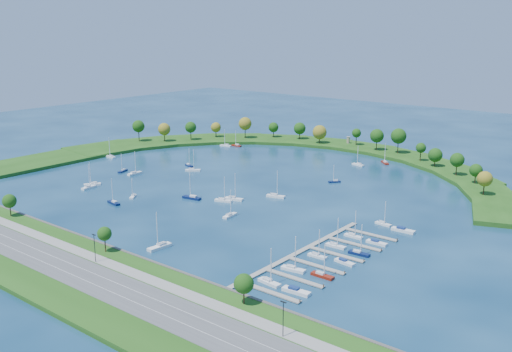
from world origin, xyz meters
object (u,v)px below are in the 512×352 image
Objects in this scene: moored_boat_7 at (223,200)px; docked_boat_7 at (359,252)px; moored_boat_14 at (358,164)px; docked_boat_10 at (383,223)px; docked_boat_2 at (293,268)px; docked_boat_6 at (336,245)px; moored_boat_4 at (335,181)px; docked_boat_11 at (403,230)px; docked_boat_8 at (353,235)px; moored_boat_11 at (385,162)px; moored_boat_19 at (193,170)px; harbor_tower at (348,140)px; moored_boat_10 at (123,170)px; docked_boat_3 at (322,275)px; docked_boat_5 at (344,262)px; moored_boat_5 at (114,202)px; moored_boat_8 at (135,173)px; docked_boat_4 at (317,255)px; moored_boat_15 at (230,215)px; moored_boat_3 at (236,145)px; moored_boat_12 at (89,187)px; moored_boat_17 at (234,198)px; docked_boat_0 at (269,281)px; moored_boat_1 at (189,165)px; moored_boat_0 at (92,184)px; moored_boat_2 at (133,196)px; moored_boat_13 at (160,246)px; moored_boat_16 at (226,145)px; docked_boat_1 at (296,291)px; dock_system at (316,257)px; docked_boat_9 at (376,243)px.

docked_boat_7 is at bearing -31.85° from moored_boat_7.
moored_boat_14 is 1.14× the size of docked_boat_10.
docked_boat_2 is 1.08× the size of docked_boat_6.
docked_boat_11 is at bearing 91.84° from moored_boat_4.
docked_boat_6 is 1.05× the size of docked_boat_8.
moored_boat_11 is 132.63m from docked_boat_8.
moored_boat_19 reaches higher than docked_boat_10.
docked_boat_6 reaches higher than harbor_tower.
docked_boat_3 is at bearing 54.47° from moored_boat_10.
moored_boat_5 is at bearing -169.28° from docked_boat_5.
moored_boat_11 reaches higher than docked_boat_3.
docked_boat_3 is at bearing 69.48° from moored_boat_4.
moored_boat_8 is 1.22× the size of docked_boat_4.
docked_boat_8 is at bearing -83.41° from moored_boat_15.
moored_boat_12 reaches higher than moored_boat_3.
moored_boat_17 reaches higher than docked_boat_0.
moored_boat_8 is at bearing 92.94° from moored_boat_11.
moored_boat_15 reaches higher than moored_boat_1.
moored_boat_1 is at bearing 135.39° from moored_boat_17.
moored_boat_2 is at bearing 121.62° from moored_boat_0.
moored_boat_13 reaches higher than moored_boat_12.
moored_boat_16 reaches higher than docked_boat_1.
moored_boat_13 is 44.63m from moored_boat_15.
docked_boat_8 is at bearing 89.50° from dock_system.
moored_boat_10 is at bearing -33.14° from moored_boat_5.
docked_boat_6 is (69.77, -22.34, -0.05)m from moored_boat_17.
docked_boat_6 is (50.66, 42.11, -0.09)m from moored_boat_13.
moored_boat_10 is 124.31m from moored_boat_13.
moored_boat_8 is 148.13m from moored_boat_11.
moored_boat_1 is 161.54m from docked_boat_5.
docked_boat_2 is at bearing -89.86° from docked_boat_8.
moored_boat_4 is 42.76m from moored_boat_14.
docked_boat_0 is at bearing 149.06° from moored_boat_11.
moored_boat_14 is 1.02× the size of moored_boat_16.
harbor_tower is 77.20m from moored_boat_3.
docked_boat_7 reaches higher than docked_boat_4.
moored_boat_17 is 1.07× the size of docked_boat_0.
docked_boat_3 is at bearing -118.23° from moored_boat_15.
docked_boat_3 reaches higher than moored_boat_14.
docked_boat_0 is (109.47, -23.74, 0.01)m from moored_boat_5.
moored_boat_8 is at bearing 161.74° from moored_boat_17.
moored_boat_11 reaches higher than docked_boat_11.
docked_boat_9 is at bearing -93.89° from moored_boat_8.
moored_boat_5 is 120.09m from docked_boat_5.
moored_boat_12 is at bearing -156.66° from docked_boat_10.
moored_boat_5 is 109.59m from docked_boat_4.
moored_boat_15 is at bearing -170.03° from moored_boat_13.
docked_boat_8 is at bearing 144.14° from moored_boat_3.
moored_boat_8 is (6.54, -95.28, 0.06)m from moored_boat_3.
moored_boat_19 reaches higher than moored_boat_3.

